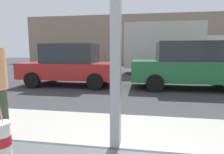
% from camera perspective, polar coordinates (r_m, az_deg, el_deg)
% --- Properties ---
extents(ground_plane, '(60.00, 60.00, 0.00)m').
position_cam_1_polar(ground_plane, '(8.99, 7.96, -1.55)').
color(ground_plane, '#38383A').
extents(sidewalk_strip, '(16.00, 2.80, 0.11)m').
position_cam_1_polar(sidewalk_strip, '(2.85, 5.53, -21.82)').
color(sidewalk_strip, '#B2ADA3').
rests_on(sidewalk_strip, ground).
extents(building_facade_far, '(28.00, 1.20, 5.67)m').
position_cam_1_polar(building_facade_far, '(22.71, 8.73, 11.27)').
color(building_facade_far, gray).
rests_on(building_facade_far, ground).
extents(soda_cup_right, '(0.09, 0.09, 0.33)m').
position_cam_1_polar(soda_cup_right, '(1.05, -30.69, -16.26)').
color(soda_cup_right, silver).
rests_on(soda_cup_right, window_counter).
extents(parked_car_red, '(4.14, 1.94, 1.76)m').
position_cam_1_polar(parked_car_red, '(8.23, -12.45, 3.66)').
color(parked_car_red, red).
rests_on(parked_car_red, ground).
extents(parked_car_green, '(4.53, 1.97, 1.83)m').
position_cam_1_polar(parked_car_green, '(7.89, 22.69, 3.30)').
color(parked_car_green, '#236B38').
rests_on(parked_car_green, ground).
extents(box_truck, '(6.39, 2.44, 3.16)m').
position_cam_1_polar(box_truck, '(12.53, 18.07, 8.55)').
color(box_truck, beige).
rests_on(box_truck, ground).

